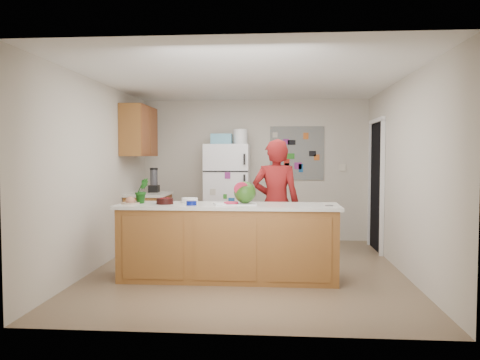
# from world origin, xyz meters

# --- Properties ---
(floor) EXTENTS (4.00, 4.50, 0.02)m
(floor) POSITION_xyz_m (0.00, 0.00, -0.01)
(floor) COLOR brown
(floor) RESTS_ON ground
(wall_back) EXTENTS (4.00, 0.02, 2.50)m
(wall_back) POSITION_xyz_m (0.00, 2.26, 1.25)
(wall_back) COLOR beige
(wall_back) RESTS_ON ground
(wall_left) EXTENTS (0.02, 4.50, 2.50)m
(wall_left) POSITION_xyz_m (-2.01, 0.00, 1.25)
(wall_left) COLOR beige
(wall_left) RESTS_ON ground
(wall_right) EXTENTS (0.02, 4.50, 2.50)m
(wall_right) POSITION_xyz_m (2.01, 0.00, 1.25)
(wall_right) COLOR beige
(wall_right) RESTS_ON ground
(ceiling) EXTENTS (4.00, 4.50, 0.02)m
(ceiling) POSITION_xyz_m (0.00, 0.00, 2.51)
(ceiling) COLOR white
(ceiling) RESTS_ON wall_back
(doorway) EXTENTS (0.03, 0.85, 2.04)m
(doorway) POSITION_xyz_m (1.99, 1.45, 1.02)
(doorway) COLOR black
(doorway) RESTS_ON ground
(peninsula_base) EXTENTS (2.60, 0.62, 0.88)m
(peninsula_base) POSITION_xyz_m (-0.20, -0.50, 0.44)
(peninsula_base) COLOR brown
(peninsula_base) RESTS_ON floor
(peninsula_top) EXTENTS (2.68, 0.70, 0.04)m
(peninsula_top) POSITION_xyz_m (-0.20, -0.50, 0.90)
(peninsula_top) COLOR silver
(peninsula_top) RESTS_ON peninsula_base
(side_counter_base) EXTENTS (0.60, 0.80, 0.86)m
(side_counter_base) POSITION_xyz_m (-1.69, 1.35, 0.43)
(side_counter_base) COLOR brown
(side_counter_base) RESTS_ON floor
(side_counter_top) EXTENTS (0.64, 0.84, 0.04)m
(side_counter_top) POSITION_xyz_m (-1.69, 1.35, 0.88)
(side_counter_top) COLOR silver
(side_counter_top) RESTS_ON side_counter_base
(upper_cabinets) EXTENTS (0.35, 1.00, 0.80)m
(upper_cabinets) POSITION_xyz_m (-1.82, 1.30, 1.90)
(upper_cabinets) COLOR brown
(upper_cabinets) RESTS_ON wall_left
(refrigerator) EXTENTS (0.75, 0.70, 1.70)m
(refrigerator) POSITION_xyz_m (-0.45, 1.88, 0.85)
(refrigerator) COLOR silver
(refrigerator) RESTS_ON floor
(fridge_top_bin) EXTENTS (0.35, 0.28, 0.18)m
(fridge_top_bin) POSITION_xyz_m (-0.55, 1.88, 1.79)
(fridge_top_bin) COLOR #5999B2
(fridge_top_bin) RESTS_ON refrigerator
(photo_collage) EXTENTS (0.95, 0.01, 0.95)m
(photo_collage) POSITION_xyz_m (0.75, 2.24, 1.55)
(photo_collage) COLOR slate
(photo_collage) RESTS_ON wall_back
(person) EXTENTS (0.67, 0.47, 1.73)m
(person) POSITION_xyz_m (0.38, 0.11, 0.86)
(person) COLOR maroon
(person) RESTS_ON floor
(blender_appliance) EXTENTS (0.12, 0.12, 0.38)m
(blender_appliance) POSITION_xyz_m (-1.64, 1.51, 1.09)
(blender_appliance) COLOR black
(blender_appliance) RESTS_ON side_counter_top
(cutting_board) EXTENTS (0.43, 0.34, 0.01)m
(cutting_board) POSITION_xyz_m (-0.06, -0.49, 0.93)
(cutting_board) COLOR silver
(cutting_board) RESTS_ON peninsula_top
(watermelon) EXTENTS (0.27, 0.27, 0.27)m
(watermelon) POSITION_xyz_m (0.00, -0.47, 1.06)
(watermelon) COLOR #375F1C
(watermelon) RESTS_ON cutting_board
(watermelon_slice) EXTENTS (0.17, 0.17, 0.02)m
(watermelon_slice) POSITION_xyz_m (-0.16, -0.54, 0.94)
(watermelon_slice) COLOR red
(watermelon_slice) RESTS_ON cutting_board
(cherry_bowl) EXTENTS (0.21, 0.21, 0.07)m
(cherry_bowl) POSITION_xyz_m (-0.97, -0.53, 0.96)
(cherry_bowl) COLOR black
(cherry_bowl) RESTS_ON peninsula_top
(white_bowl) EXTENTS (0.20, 0.20, 0.06)m
(white_bowl) POSITION_xyz_m (-0.70, -0.35, 0.95)
(white_bowl) COLOR silver
(white_bowl) RESTS_ON peninsula_top
(cobalt_bowl) EXTENTS (0.14, 0.14, 0.05)m
(cobalt_bowl) POSITION_xyz_m (-0.62, -0.63, 0.95)
(cobalt_bowl) COLOR navy
(cobalt_bowl) RESTS_ON peninsula_top
(plate) EXTENTS (0.30, 0.30, 0.02)m
(plate) POSITION_xyz_m (-1.40, -0.52, 0.93)
(plate) COLOR #B9AB91
(plate) RESTS_ON peninsula_top
(paper_towel) EXTENTS (0.21, 0.20, 0.02)m
(paper_towel) POSITION_xyz_m (-0.27, -0.56, 0.93)
(paper_towel) COLOR silver
(paper_towel) RESTS_ON peninsula_top
(keys) EXTENTS (0.09, 0.06, 0.01)m
(keys) POSITION_xyz_m (1.00, -0.60, 0.93)
(keys) COLOR gray
(keys) RESTS_ON peninsula_top
(potted_plant) EXTENTS (0.22, 0.21, 0.31)m
(potted_plant) POSITION_xyz_m (-1.27, -0.45, 1.08)
(potted_plant) COLOR #194113
(potted_plant) RESTS_ON peninsula_top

